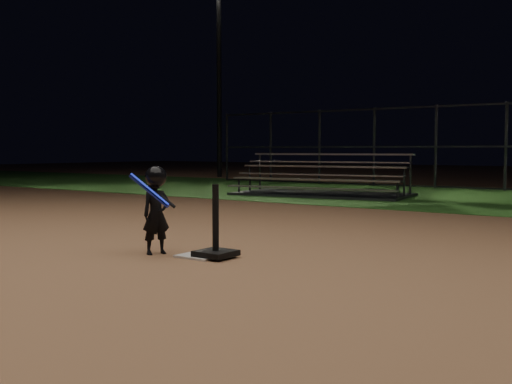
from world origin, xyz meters
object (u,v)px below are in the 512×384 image
home_plate (202,255)px  batting_tee (216,243)px  light_pole_left (218,59)px  child_batter (156,207)px  bleacher_left (321,187)px

home_plate → batting_tee: bearing=2.5°
home_plate → light_pole_left: bearing=128.8°
home_plate → light_pole_left: 19.79m
child_batter → bleacher_left: (-2.80, 8.62, -0.31)m
batting_tee → bleacher_left: bleacher_left is taller
home_plate → child_batter: bearing=-161.3°
child_batter → bleacher_left: size_ratio=0.21×
batting_tee → light_pole_left: light_pole_left is taller
batting_tee → child_batter: child_batter is taller
light_pole_left → child_batter: bearing=-52.8°
batting_tee → light_pole_left: (-12.18, 14.93, 4.78)m
home_plate → bleacher_left: (-3.32, 8.44, 0.21)m
bleacher_left → light_pole_left: 11.83m
home_plate → batting_tee: (0.18, 0.01, 0.15)m
batting_tee → bleacher_left: size_ratio=0.17×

